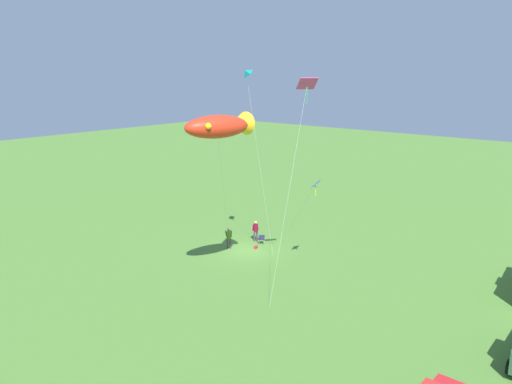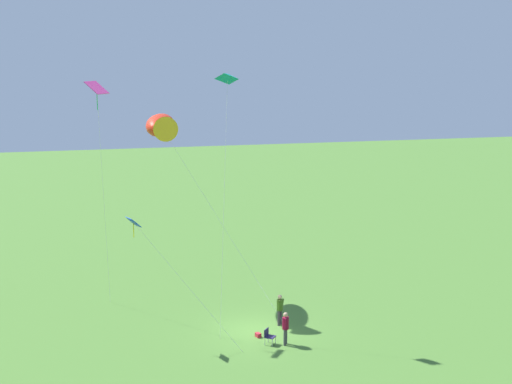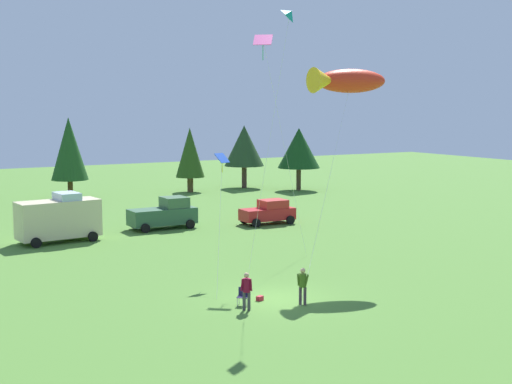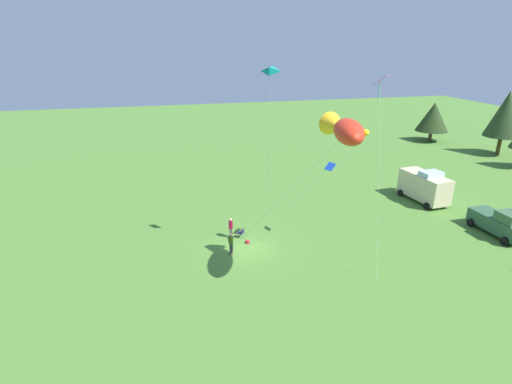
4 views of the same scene
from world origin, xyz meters
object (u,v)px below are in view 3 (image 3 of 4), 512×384
truck_green_flatbed (164,214)px  van_camper_beige (59,218)px  backpack_on_grass (260,298)px  folding_chair (243,295)px  kite_large_fish (344,81)px  kite_diamond_rainbow (264,46)px  person_kite_flyer (303,283)px  car_red_sedan (269,212)px  kite_delta_teal (292,16)px  kite_diamond_blue (222,163)px  person_spectator (247,288)px

truck_green_flatbed → van_camper_beige: bearing=-171.2°
backpack_on_grass → truck_green_flatbed: 21.23m
folding_chair → kite_large_fish: bearing=156.0°
truck_green_flatbed → kite_diamond_rainbow: kite_diamond_rainbow is taller
person_kite_flyer → car_red_sedan: 22.79m
car_red_sedan → kite_delta_teal: 23.63m
folding_chair → truck_green_flatbed: bearing=-152.5°
kite_diamond_blue → person_spectator: bearing=-108.6°
van_camper_beige → kite_diamond_blue: size_ratio=0.85×
person_spectator → kite_delta_teal: (3.66, 2.12, 12.46)m
kite_large_fish → kite_delta_teal: bearing=-151.3°
person_kite_flyer → kite_diamond_blue: 9.21m
person_spectator → kite_diamond_rainbow: (6.01, 8.78, 11.61)m
person_spectator → kite_diamond_blue: size_ratio=0.26×
van_camper_beige → truck_green_flatbed: 8.40m
person_kite_flyer → kite_diamond_rainbow: kite_diamond_rainbow is taller
truck_green_flatbed → kite_diamond_rainbow: size_ratio=0.38×
folding_chair → van_camper_beige: 20.06m
person_kite_flyer → person_spectator: (-2.71, 0.49, 0.00)m
person_kite_flyer → van_camper_beige: van_camper_beige is taller
backpack_on_grass → kite_diamond_rainbow: kite_diamond_rainbow is taller
folding_chair → kite_delta_teal: 13.50m
person_spectator → kite_large_fish: bearing=150.5°
van_camper_beige → car_red_sedan: 16.16m
kite_diamond_rainbow → kite_delta_teal: kite_delta_teal is taller
person_spectator → kite_delta_teal: size_ratio=0.13×
kite_diamond_rainbow → kite_large_fish: bearing=-51.1°
folding_chair → truck_green_flatbed: truck_green_flatbed is taller
car_red_sedan → kite_diamond_blue: (-10.48, -12.71, 5.15)m
kite_large_fish → kite_delta_teal: 6.76m
folding_chair → person_spectator: bearing=22.2°
truck_green_flatbed → kite_diamond_rainbow: 17.56m
van_camper_beige → kite_diamond_blue: (5.65, -13.37, 4.46)m
van_camper_beige → kite_diamond_rainbow: kite_diamond_rainbow is taller
kite_delta_teal → person_spectator: bearing=-150.0°
folding_chair → van_camper_beige: bearing=-129.7°
person_kite_flyer → person_spectator: same height
backpack_on_grass → truck_green_flatbed: bearing=79.9°
folding_chair → van_camper_beige: size_ratio=0.15×
kite_diamond_blue → kite_large_fish: bearing=-17.9°
person_kite_flyer → folding_chair: size_ratio=2.12×
person_spectator → kite_diamond_blue: (2.42, 7.18, 5.08)m
person_spectator → car_red_sedan: bearing=178.3°
truck_green_flatbed → kite_large_fish: 19.82m
backpack_on_grass → car_red_sedan: 22.08m
backpack_on_grass → kite_delta_teal: 13.61m
van_camper_beige → kite_diamond_rainbow: (9.24, -11.77, 10.99)m
folding_chair → backpack_on_grass: bearing=145.2°
car_red_sedan → kite_diamond_rainbow: kite_diamond_rainbow is taller
folding_chair → kite_large_fish: kite_large_fish is taller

